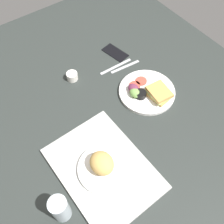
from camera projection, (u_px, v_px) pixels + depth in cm
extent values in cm
cube|color=#282D2B|center=(120.00, 118.00, 121.49)|extent=(190.00, 150.00, 3.00)
cube|color=#B2B2AD|center=(103.00, 169.00, 105.25)|extent=(45.78, 34.07, 1.60)
cylinder|color=white|center=(104.00, 168.00, 103.74)|extent=(21.24, 21.24, 1.40)
ellipsoid|color=tan|center=(102.00, 163.00, 100.47)|extent=(10.44, 9.01, 7.12)
cylinder|color=white|center=(147.00, 92.00, 127.41)|extent=(27.52, 27.52, 1.60)
cube|color=tan|center=(159.00, 95.00, 124.49)|extent=(12.14, 10.44, 1.40)
cube|color=#B2C66B|center=(159.00, 93.00, 123.49)|extent=(11.34, 9.41, 1.00)
cube|color=tan|center=(159.00, 92.00, 122.50)|extent=(11.87, 10.08, 1.40)
cylinder|color=#D14738|center=(141.00, 81.00, 129.66)|extent=(5.60, 5.60, 0.80)
cylinder|color=#D14738|center=(135.00, 86.00, 128.03)|extent=(5.60, 5.60, 0.80)
cylinder|color=black|center=(141.00, 94.00, 123.61)|extent=(5.20, 5.20, 3.00)
cylinder|color=#EFEACC|center=(141.00, 93.00, 122.70)|extent=(4.26, 4.26, 0.60)
ellipsoid|color=#729E4C|center=(135.00, 93.00, 123.71)|extent=(6.00, 4.80, 3.60)
ellipsoid|color=#6B2D47|center=(134.00, 88.00, 125.18)|extent=(6.00, 4.80, 3.60)
cylinder|color=silver|center=(60.00, 209.00, 90.82)|extent=(6.60, 6.60, 13.45)
cylinder|color=silver|center=(72.00, 76.00, 131.44)|extent=(5.60, 5.60, 4.00)
cube|color=#B7B7BC|center=(125.00, 67.00, 137.54)|extent=(3.12, 17.05, 0.50)
cube|color=#B7B7BC|center=(116.00, 66.00, 137.59)|extent=(2.00, 19.03, 0.50)
cube|color=black|center=(115.00, 52.00, 143.31)|extent=(15.53, 9.88, 0.80)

